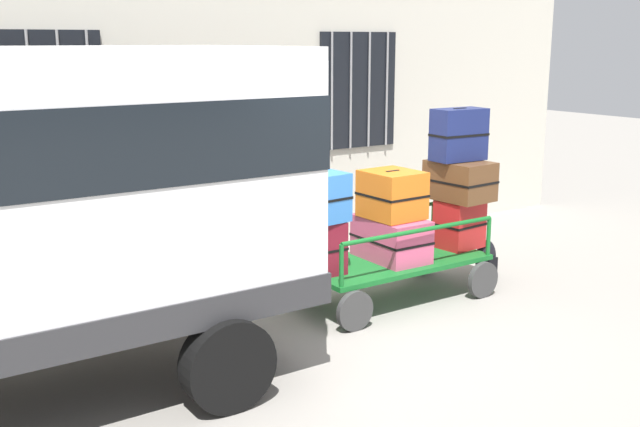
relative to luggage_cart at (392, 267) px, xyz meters
The scene contains 12 objects.
ground_plane 1.17m from the luggage_cart, 151.80° to the right, with size 40.00×40.00×0.00m, color gray.
building_wall 3.37m from the luggage_cart, 112.08° to the left, with size 12.00×0.38×5.00m.
luggage_cart is the anchor object (origin of this frame).
cart_railing 0.43m from the luggage_cart, 90.00° to the left, with size 1.95×0.90×0.42m.
suitcase_left_bottom 0.97m from the luggage_cart, behind, with size 0.47×0.31×0.52m.
suitcase_left_middle 1.24m from the luggage_cart, behind, with size 0.56×0.46×0.47m.
suitcase_midleft_bottom 0.30m from the luggage_cart, 90.00° to the left, with size 0.51×0.79×0.44m.
suitcase_midleft_middle 0.77m from the luggage_cart, 90.00° to the left, with size 0.53×0.59×0.48m.
suitcase_center_bottom 0.98m from the luggage_cart, ahead, with size 0.50×0.43×0.53m.
suitcase_center_middle 1.23m from the luggage_cart, ahead, with size 0.55×0.70×0.42m.
suitcase_center_top 1.60m from the luggage_cart, ahead, with size 0.61×0.34×0.56m.
backpack 1.38m from the luggage_cart, ahead, with size 0.27×0.22×0.44m.
Camera 1 is at (-3.84, -5.29, 2.65)m, focal length 42.50 mm.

